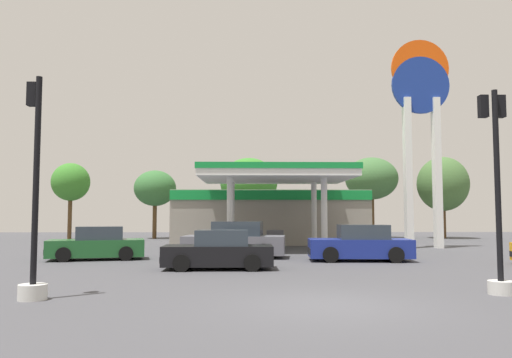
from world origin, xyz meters
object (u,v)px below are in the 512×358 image
at_px(car_1, 219,251).
at_px(station_pole_sign, 421,117).
at_px(car_4, 235,241).
at_px(tree_4, 443,184).
at_px(car_2, 360,244).
at_px(tree_1, 155,188).
at_px(tree_2, 249,183).
at_px(car_0, 97,245).
at_px(tree_0, 71,182).
at_px(tree_3, 371,179).
at_px(traffic_signal_2, 34,228).
at_px(traffic_signal_0, 498,211).

bearing_deg(car_1, station_pole_sign, 43.87).
relative_size(car_4, tree_4, 0.71).
xyz_separation_m(car_2, tree_1, (-12.26, 19.92, 3.40)).
bearing_deg(tree_2, car_4, -92.51).
relative_size(tree_2, tree_4, 0.98).
distance_m(car_0, car_2, 11.35).
xyz_separation_m(tree_0, tree_3, (24.44, 1.86, 0.46)).
relative_size(station_pole_sign, tree_2, 1.88).
bearing_deg(car_4, tree_2, 87.49).
bearing_deg(traffic_signal_2, tree_1, 94.80).
distance_m(car_4, traffic_signal_2, 12.05).
bearing_deg(car_0, traffic_signal_2, -81.53).
height_order(tree_0, tree_4, tree_4).
xyz_separation_m(traffic_signal_0, tree_3, (4.36, 29.31, 2.91)).
distance_m(station_pole_sign, traffic_signal_0, 18.22).
height_order(traffic_signal_0, tree_3, tree_3).
height_order(traffic_signal_0, tree_0, tree_0).
height_order(station_pole_sign, traffic_signal_0, station_pole_sign).
bearing_deg(car_2, tree_0, 135.20).
relative_size(tree_2, tree_3, 0.98).
height_order(car_4, traffic_signal_2, traffic_signal_2).
height_order(car_1, tree_2, tree_2).
height_order(car_0, tree_0, tree_0).
bearing_deg(car_4, car_2, -17.65).
xyz_separation_m(car_0, tree_1, (-0.94, 19.11, 3.44)).
distance_m(tree_0, tree_1, 6.57).
height_order(station_pole_sign, car_2, station_pole_sign).
xyz_separation_m(car_1, traffic_signal_0, (7.23, -5.82, 1.42)).
height_order(car_1, tree_3, tree_3).
xyz_separation_m(car_4, tree_2, (0.79, 17.94, 3.79)).
distance_m(tree_3, tree_4, 5.83).
xyz_separation_m(traffic_signal_0, traffic_signal_2, (-11.20, -0.55, -0.41)).
bearing_deg(station_pole_sign, car_4, -150.47).
distance_m(car_2, car_4, 5.61).
relative_size(traffic_signal_2, tree_1, 0.93).
xyz_separation_m(traffic_signal_0, tree_4, (10.13, 28.63, 2.43)).
distance_m(traffic_signal_0, tree_3, 29.78).
distance_m(traffic_signal_2, tree_0, 29.52).
xyz_separation_m(traffic_signal_2, tree_0, (-8.88, 28.00, 2.85)).
bearing_deg(traffic_signal_0, tree_3, 81.54).
bearing_deg(car_2, tree_1, 121.62).
relative_size(traffic_signal_2, tree_0, 0.87).
bearing_deg(tree_0, car_1, -59.30).
xyz_separation_m(tree_2, tree_4, (16.09, 0.07, -0.06)).
bearing_deg(tree_0, car_2, -44.80).
height_order(traffic_signal_0, tree_4, tree_4).
bearing_deg(tree_1, car_2, -58.38).
relative_size(station_pole_sign, car_0, 2.88).
bearing_deg(tree_2, tree_1, 177.96).
bearing_deg(station_pole_sign, car_2, -125.28).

